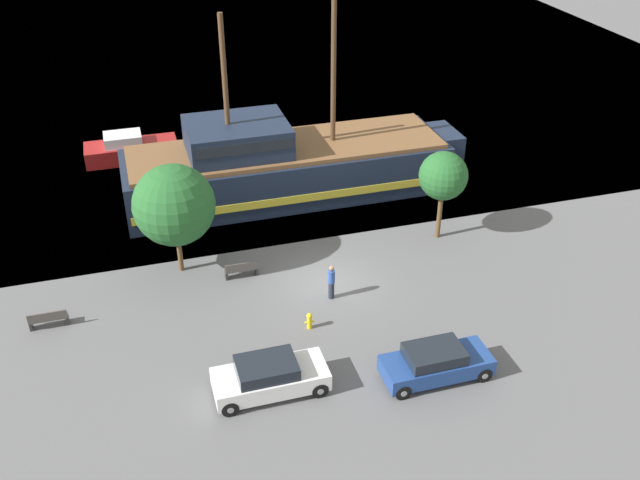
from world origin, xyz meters
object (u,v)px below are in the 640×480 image
object	(u,v)px
pirate_ship	(284,165)
parked_car_curb_front	(270,377)
moored_boat_dockside	(130,149)
pedestrian_walking_near	(331,282)
bench_promenade_east	(242,269)
parked_car_curb_mid	(436,363)
bench_promenade_west	(48,319)
fire_hydrant	(309,320)

from	to	relation	value
pirate_ship	parked_car_curb_front	distance (m)	16.45
moored_boat_dockside	pedestrian_walking_near	world-z (taller)	moored_boat_dockside
pedestrian_walking_near	parked_car_curb_front	bearing A→B (deg)	-128.24
bench_promenade_east	pedestrian_walking_near	bearing A→B (deg)	-37.96
parked_car_curb_mid	pedestrian_walking_near	xyz separation A→B (m)	(-2.33, 6.21, 0.15)
pirate_ship	bench_promenade_east	world-z (taller)	pirate_ship
moored_boat_dockside	bench_promenade_east	bearing A→B (deg)	-74.57
moored_boat_dockside	bench_promenade_west	distance (m)	17.12
parked_car_curb_mid	pedestrian_walking_near	world-z (taller)	pedestrian_walking_near
bench_promenade_west	parked_car_curb_mid	bearing A→B (deg)	-27.46
moored_boat_dockside	pirate_ship	bearing A→B (deg)	-41.51
moored_boat_dockside	bench_promenade_west	world-z (taller)	moored_boat_dockside
pirate_ship	fire_hydrant	size ratio (longest dim) A/B	25.57
fire_hydrant	pedestrian_walking_near	world-z (taller)	pedestrian_walking_near
bench_promenade_east	moored_boat_dockside	bearing A→B (deg)	105.43
fire_hydrant	pedestrian_walking_near	size ratio (longest dim) A/B	0.45
parked_car_curb_front	parked_car_curb_mid	xyz separation A→B (m)	(6.40, -1.05, -0.02)
moored_boat_dockside	fire_hydrant	distance (m)	20.70
moored_boat_dockside	pedestrian_walking_near	xyz separation A→B (m)	(7.76, -17.90, 0.19)
parked_car_curb_mid	bench_promenade_east	distance (m)	10.79
fire_hydrant	bench_promenade_east	bearing A→B (deg)	113.70
parked_car_curb_front	parked_car_curb_mid	world-z (taller)	parked_car_curb_front
moored_boat_dockside	fire_hydrant	world-z (taller)	moored_boat_dockside
fire_hydrant	bench_promenade_west	size ratio (longest dim) A/B	0.47
moored_boat_dockside	parked_car_curb_mid	world-z (taller)	moored_boat_dockside
parked_car_curb_front	bench_promenade_west	size ratio (longest dim) A/B	2.70
parked_car_curb_front	pedestrian_walking_near	size ratio (longest dim) A/B	2.55
moored_boat_dockside	parked_car_curb_mid	bearing A→B (deg)	-67.28
parked_car_curb_mid	fire_hydrant	size ratio (longest dim) A/B	5.62
moored_boat_dockside	parked_car_curb_front	size ratio (longest dim) A/B	1.31
parked_car_curb_front	fire_hydrant	bearing A→B (deg)	52.87
bench_promenade_east	fire_hydrant	bearing A→B (deg)	-66.30
parked_car_curb_mid	bench_promenade_west	xyz separation A→B (m)	(-14.63, 7.61, -0.28)
pedestrian_walking_near	bench_promenade_east	bearing A→B (deg)	142.04
bench_promenade_west	pedestrian_walking_near	distance (m)	12.39
pirate_ship	bench_promenade_east	xyz separation A→B (m)	(-4.06, -7.82, -1.33)
pirate_ship	fire_hydrant	distance (m)	12.70
bench_promenade_west	moored_boat_dockside	bearing A→B (deg)	74.62
pirate_ship	pedestrian_walking_near	world-z (taller)	pirate_ship
fire_hydrant	bench_promenade_east	world-z (taller)	bench_promenade_east
parked_car_curb_mid	pedestrian_walking_near	bearing A→B (deg)	110.61
parked_car_curb_front	bench_promenade_west	xyz separation A→B (m)	(-8.24, 6.56, -0.30)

